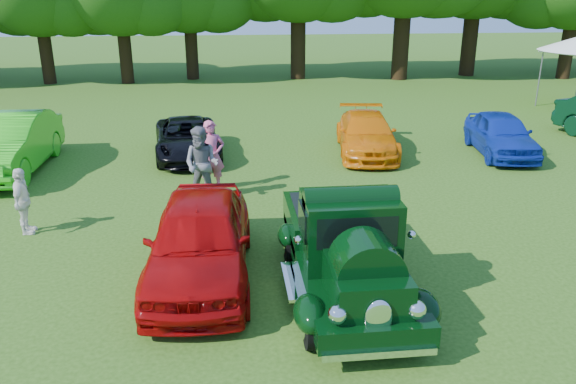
{
  "coord_description": "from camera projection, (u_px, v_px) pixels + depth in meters",
  "views": [
    {
      "loc": [
        -1.69,
        -9.39,
        5.05
      ],
      "look_at": [
        -0.49,
        1.5,
        1.1
      ],
      "focal_mm": 35.0,
      "sensor_mm": 36.0,
      "label": 1
    }
  ],
  "objects": [
    {
      "name": "ground",
      "position": [
        322.0,
        272.0,
        10.67
      ],
      "size": [
        120.0,
        120.0,
        0.0
      ],
      "primitive_type": "plane",
      "color": "#294B11",
      "rests_on": "ground"
    },
    {
      "name": "back_car_orange",
      "position": [
        366.0,
        134.0,
        18.24
      ],
      "size": [
        2.37,
        4.6,
        1.28
      ],
      "primitive_type": "imported",
      "rotation": [
        0.0,
        0.0,
        -0.14
      ],
      "color": "orange",
      "rests_on": "ground"
    },
    {
      "name": "red_convertible",
      "position": [
        200.0,
        239.0,
        10.22
      ],
      "size": [
        2.02,
        4.62,
        1.55
      ],
      "primitive_type": "imported",
      "rotation": [
        0.0,
        0.0,
        -0.04
      ],
      "color": "#990606",
      "rests_on": "ground"
    },
    {
      "name": "spectator_grey",
      "position": [
        202.0,
        164.0,
        13.98
      ],
      "size": [
        1.13,
        1.01,
        1.9
      ],
      "primitive_type": "imported",
      "rotation": [
        0.0,
        0.0,
        -0.37
      ],
      "color": "slate",
      "rests_on": "ground"
    },
    {
      "name": "back_car_blue",
      "position": [
        501.0,
        134.0,
        18.09
      ],
      "size": [
        2.15,
        4.16,
        1.35
      ],
      "primitive_type": "imported",
      "rotation": [
        0.0,
        0.0,
        -0.14
      ],
      "color": "#0E289F",
      "rests_on": "ground"
    },
    {
      "name": "hero_pickup",
      "position": [
        346.0,
        249.0,
        9.75
      ],
      "size": [
        2.21,
        4.75,
        1.86
      ],
      "color": "black",
      "rests_on": "ground"
    },
    {
      "name": "back_car_lime",
      "position": [
        9.0,
        144.0,
        16.31
      ],
      "size": [
        1.77,
        5.06,
        1.67
      ],
      "primitive_type": "imported",
      "rotation": [
        0.0,
        0.0,
        -0.0
      ],
      "color": "#2FC91A",
      "rests_on": "ground"
    },
    {
      "name": "back_car_black",
      "position": [
        187.0,
        138.0,
        17.89
      ],
      "size": [
        2.39,
        4.45,
        1.19
      ],
      "primitive_type": "imported",
      "rotation": [
        0.0,
        0.0,
        0.1
      ],
      "color": "black",
      "rests_on": "ground"
    },
    {
      "name": "spectator_pink",
      "position": [
        212.0,
        156.0,
        14.75
      ],
      "size": [
        0.76,
        0.58,
        1.88
      ],
      "primitive_type": "imported",
      "rotation": [
        0.0,
        0.0,
        0.21
      ],
      "color": "#CF557F",
      "rests_on": "ground"
    },
    {
      "name": "spectator_white",
      "position": [
        23.0,
        201.0,
        12.12
      ],
      "size": [
        0.41,
        0.89,
        1.49
      ],
      "primitive_type": "imported",
      "rotation": [
        0.0,
        0.0,
        1.63
      ],
      "color": "white",
      "rests_on": "ground"
    }
  ]
}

